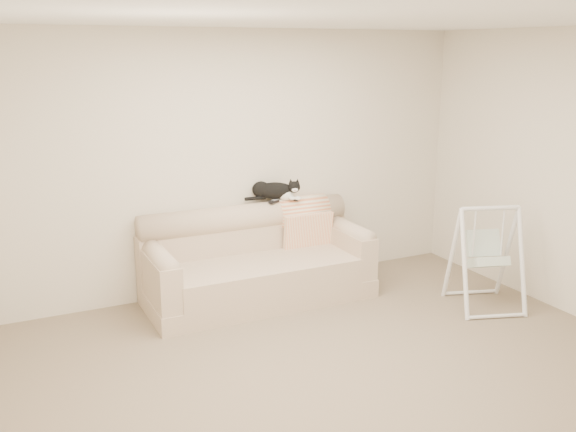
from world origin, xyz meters
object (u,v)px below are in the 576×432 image
object	(u,v)px
remote_a	(276,201)
tuxedo_cat	(275,191)
sofa	(256,264)
baby_swing	(486,257)
remote_b	(290,199)

from	to	relation	value
remote_a	tuxedo_cat	distance (m)	0.11
sofa	tuxedo_cat	distance (m)	0.78
remote_a	tuxedo_cat	xyz separation A→B (m)	(0.01, 0.05, 0.10)
sofa	baby_swing	xyz separation A→B (m)	(1.88, -1.16, 0.15)
remote_a	baby_swing	xyz separation A→B (m)	(1.56, -1.37, -0.41)
remote_a	sofa	bearing A→B (deg)	-145.96
remote_b	tuxedo_cat	bearing A→B (deg)	161.43
remote_b	tuxedo_cat	size ratio (longest dim) A/B	0.30
remote_a	tuxedo_cat	bearing A→B (deg)	80.47
sofa	remote_b	world-z (taller)	remote_b
sofa	remote_a	xyz separation A→B (m)	(0.32, 0.22, 0.56)
remote_a	remote_b	world-z (taller)	remote_a
sofa	baby_swing	bearing A→B (deg)	-31.54
remote_b	baby_swing	bearing A→B (deg)	-44.39
sofa	remote_b	size ratio (longest dim) A/B	12.96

